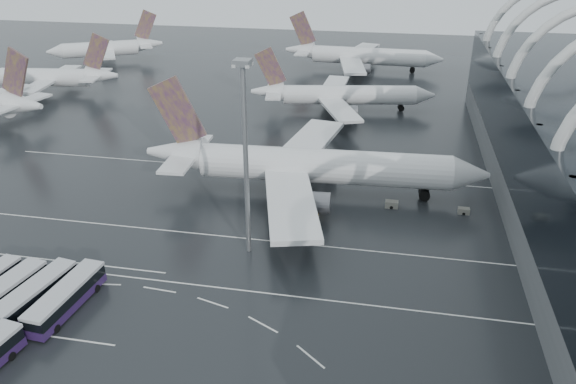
% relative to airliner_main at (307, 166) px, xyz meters
% --- Properties ---
extents(ground, '(420.00, 420.00, 0.00)m').
position_rel_airliner_main_xyz_m(ground, '(-5.86, -31.06, -5.44)').
color(ground, black).
rests_on(ground, ground).
extents(lane_marking_near, '(120.00, 0.25, 0.01)m').
position_rel_airliner_main_xyz_m(lane_marking_near, '(-5.86, -33.06, -5.44)').
color(lane_marking_near, white).
rests_on(lane_marking_near, ground).
extents(lane_marking_mid, '(120.00, 0.25, 0.01)m').
position_rel_airliner_main_xyz_m(lane_marking_mid, '(-5.86, -19.06, -5.44)').
color(lane_marking_mid, white).
rests_on(lane_marking_mid, ground).
extents(lane_marking_far, '(120.00, 0.25, 0.01)m').
position_rel_airliner_main_xyz_m(lane_marking_far, '(-5.86, 8.94, -5.44)').
color(lane_marking_far, white).
rests_on(lane_marking_far, ground).
extents(bus_bay_line_south, '(28.00, 0.25, 0.01)m').
position_rel_airliner_main_xyz_m(bus_bay_line_south, '(-29.86, -47.06, -5.44)').
color(bus_bay_line_south, white).
rests_on(bus_bay_line_south, ground).
extents(bus_bay_line_north, '(28.00, 0.25, 0.01)m').
position_rel_airliner_main_xyz_m(bus_bay_line_north, '(-29.86, -31.06, -5.44)').
color(bus_bay_line_north, white).
rests_on(bus_bay_line_north, ground).
extents(airliner_main, '(64.12, 56.23, 21.73)m').
position_rel_airliner_main_xyz_m(airliner_main, '(0.00, 0.00, 0.00)').
color(airliner_main, white).
rests_on(airliner_main, ground).
extents(airliner_gate_b, '(49.81, 44.20, 17.33)m').
position_rel_airliner_main_xyz_m(airliner_gate_b, '(0.34, 52.82, -1.10)').
color(airliner_gate_b, white).
rests_on(airliner_gate_b, ground).
extents(airliner_gate_c, '(54.56, 50.42, 19.47)m').
position_rel_airliner_main_xyz_m(airliner_gate_c, '(1.94, 101.30, -0.57)').
color(airliner_gate_c, white).
rests_on(airliner_gate_c, ground).
extents(jet_remote_mid, '(41.40, 33.43, 18.01)m').
position_rel_airliner_main_xyz_m(jet_remote_mid, '(-86.24, 54.65, -0.79)').
color(jet_remote_mid, white).
rests_on(jet_remote_mid, ground).
extents(jet_remote_far, '(38.71, 31.69, 18.06)m').
position_rel_airliner_main_xyz_m(jet_remote_far, '(-90.64, 97.68, -0.78)').
color(jet_remote_far, white).
rests_on(jet_remote_far, ground).
extents(bus_row_near_b, '(5.21, 14.20, 3.42)m').
position_rel_airliner_main_xyz_m(bus_row_near_b, '(-33.91, -42.77, -3.56)').
color(bus_row_near_b, '#291440').
rests_on(bus_row_near_b, ground).
extents(bus_row_near_c, '(5.08, 13.91, 3.35)m').
position_rel_airliner_main_xyz_m(bus_row_near_c, '(-29.76, -41.81, -3.60)').
color(bus_row_near_c, '#291440').
rests_on(bus_row_near_c, ground).
extents(bus_row_near_d, '(4.25, 14.14, 3.43)m').
position_rel_airliner_main_xyz_m(bus_row_near_d, '(-25.29, -41.60, -3.56)').
color(bus_row_near_d, '#291440').
rests_on(bus_row_near_d, ground).
extents(floodlight_mast, '(2.30, 2.30, 29.95)m').
position_rel_airliner_main_xyz_m(floodlight_mast, '(-5.43, -22.54, 13.40)').
color(floodlight_mast, gray).
rests_on(floodlight_mast, ground).
extents(gse_cart_belly_b, '(2.32, 1.37, 1.27)m').
position_rel_airliner_main_xyz_m(gse_cart_belly_b, '(16.14, -3.21, -4.81)').
color(gse_cart_belly_b, slate).
rests_on(gse_cart_belly_b, ground).
extents(gse_cart_belly_c, '(1.91, 1.13, 1.04)m').
position_rel_airliner_main_xyz_m(gse_cart_belly_c, '(2.68, -9.49, -4.92)').
color(gse_cart_belly_c, '#B39017').
rests_on(gse_cart_belly_c, ground).
extents(gse_cart_belly_d, '(1.99, 1.17, 1.08)m').
position_rel_airliner_main_xyz_m(gse_cart_belly_d, '(28.74, -3.20, -4.90)').
color(gse_cart_belly_d, slate).
rests_on(gse_cart_belly_d, ground).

